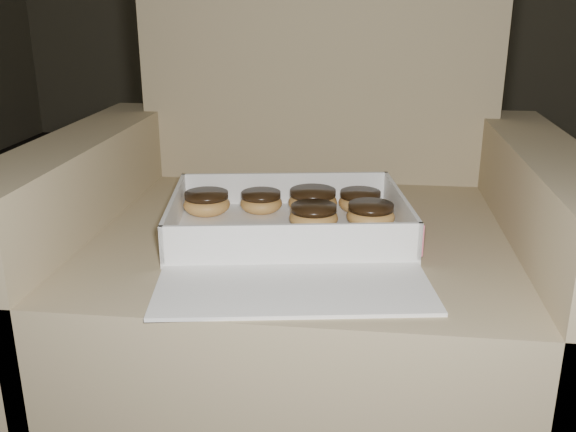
{
  "coord_description": "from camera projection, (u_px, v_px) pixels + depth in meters",
  "views": [
    {
      "loc": [
        -0.17,
        -1.19,
        0.75
      ],
      "look_at": [
        -0.28,
        -0.26,
        0.43
      ],
      "focal_mm": 40.0,
      "sensor_mm": 36.0,
      "label": 1
    }
  ],
  "objects": [
    {
      "name": "donut_b",
      "position": [
        207.0,
        203.0,
        1.04
      ],
      "size": [
        0.08,
        0.08,
        0.04
      ],
      "color": "#E9B051",
      "rests_on": "bakery_box"
    },
    {
      "name": "donut_c",
      "position": [
        314.0,
        216.0,
        0.98
      ],
      "size": [
        0.07,
        0.07,
        0.04
      ],
      "color": "#E9B051",
      "rests_on": "bakery_box"
    },
    {
      "name": "crumb_a",
      "position": [
        248.0,
        247.0,
        0.91
      ],
      "size": [
        0.01,
        0.01,
        0.0
      ],
      "primitive_type": "ellipsoid",
      "color": "black",
      "rests_on": "bakery_box"
    },
    {
      "name": "floor",
      "position": [
        436.0,
        373.0,
        1.34
      ],
      "size": [
        4.5,
        4.5,
        0.0
      ],
      "primitive_type": "plane",
      "color": "black",
      "rests_on": "ground"
    },
    {
      "name": "donut_d",
      "position": [
        371.0,
        215.0,
        0.99
      ],
      "size": [
        0.07,
        0.07,
        0.04
      ],
      "color": "#E9B051",
      "rests_on": "bakery_box"
    },
    {
      "name": "armchair",
      "position": [
        305.0,
        278.0,
        1.11
      ],
      "size": [
        0.85,
        0.72,
        0.89
      ],
      "color": "tan",
      "rests_on": "floor"
    },
    {
      "name": "crumb_b",
      "position": [
        228.0,
        233.0,
        0.96
      ],
      "size": [
        0.01,
        0.01,
        0.0
      ],
      "primitive_type": "ellipsoid",
      "color": "black",
      "rests_on": "bakery_box"
    },
    {
      "name": "crumb_c",
      "position": [
        347.0,
        246.0,
        0.91
      ],
      "size": [
        0.01,
        0.01,
        0.0
      ],
      "primitive_type": "ellipsoid",
      "color": "black",
      "rests_on": "bakery_box"
    },
    {
      "name": "bakery_box",
      "position": [
        291.0,
        234.0,
        0.95
      ],
      "size": [
        0.41,
        0.46,
        0.06
      ],
      "rotation": [
        0.0,
        0.0,
        0.16
      ],
      "color": "white",
      "rests_on": "armchair"
    },
    {
      "name": "donut_e",
      "position": [
        313.0,
        201.0,
        1.05
      ],
      "size": [
        0.08,
        0.08,
        0.04
      ],
      "color": "#E9B051",
      "rests_on": "bakery_box"
    },
    {
      "name": "donut_f",
      "position": [
        261.0,
        202.0,
        1.05
      ],
      "size": [
        0.07,
        0.07,
        0.04
      ],
      "color": "#E9B051",
      "rests_on": "bakery_box"
    },
    {
      "name": "donut_a",
      "position": [
        360.0,
        201.0,
        1.05
      ],
      "size": [
        0.07,
        0.07,
        0.04
      ],
      "color": "#E9B051",
      "rests_on": "bakery_box"
    }
  ]
}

